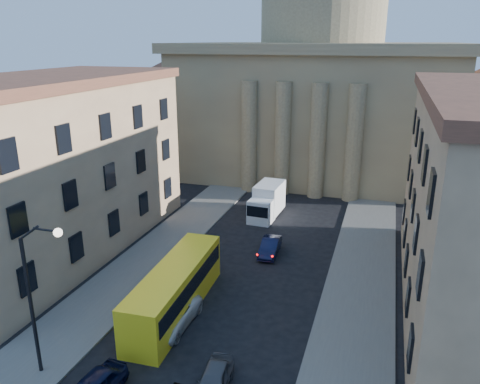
% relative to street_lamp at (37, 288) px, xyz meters
% --- Properties ---
extents(sidewalk_left, '(5.00, 60.00, 0.15)m').
position_rel_street_lamp_xyz_m(sidewalk_left, '(-1.53, 10.00, -5.21)').
color(sidewalk_left, '#5E5B56').
rests_on(sidewalk_left, ground).
extents(sidewalk_right, '(5.00, 60.00, 0.15)m').
position_rel_street_lamp_xyz_m(sidewalk_right, '(15.47, 10.00, -5.21)').
color(sidewalk_right, '#5E5B56').
rests_on(sidewalk_right, ground).
extents(church, '(68.02, 28.76, 36.60)m').
position_rel_street_lamp_xyz_m(church, '(6.97, 47.47, 6.59)').
color(church, '#776449').
rests_on(church, ground).
extents(building_left, '(11.60, 26.60, 14.70)m').
position_rel_street_lamp_xyz_m(building_left, '(-10.03, 14.00, 2.14)').
color(building_left, tan).
rests_on(building_left, ground).
extents(street_lamp, '(2.62, 0.44, 8.83)m').
position_rel_street_lamp_xyz_m(street_lamp, '(0.00, 0.00, 0.00)').
color(street_lamp, black).
rests_on(street_lamp, ground).
extents(car_left_mid, '(2.53, 5.38, 1.49)m').
position_rel_street_lamp_xyz_m(car_left_mid, '(4.36, 6.08, -4.54)').
color(car_left_mid, silver).
rests_on(car_left_mid, ground).
extents(car_right_far, '(1.92, 3.96, 1.30)m').
position_rel_street_lamp_xyz_m(car_right_far, '(8.99, 1.56, -4.63)').
color(car_right_far, '#47474B').
rests_on(car_right_far, ground).
extents(car_right_distant, '(1.66, 4.14, 1.34)m').
position_rel_street_lamp_xyz_m(car_right_distant, '(7.77, 18.27, -4.62)').
color(car_right_distant, black).
rests_on(car_right_distant, ground).
extents(city_bus, '(3.08, 11.44, 3.20)m').
position_rel_street_lamp_xyz_m(city_bus, '(3.89, 7.89, -3.57)').
color(city_bus, yellow).
rests_on(city_bus, ground).
extents(box_truck, '(2.65, 6.05, 3.26)m').
position_rel_street_lamp_xyz_m(box_truck, '(5.22, 26.97, -3.74)').
color(box_truck, white).
rests_on(box_truck, ground).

